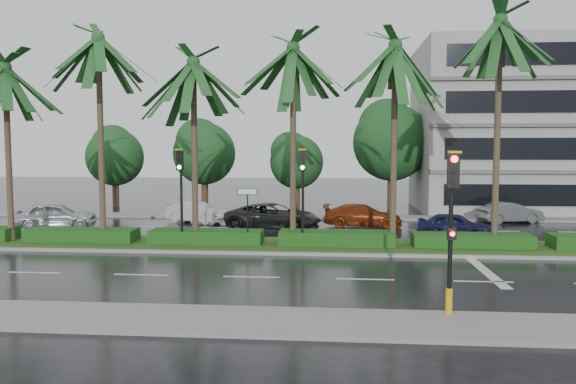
# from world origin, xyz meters

# --- Properties ---
(ground) EXTENTS (120.00, 120.00, 0.00)m
(ground) POSITION_xyz_m (0.00, 0.00, 0.00)
(ground) COLOR black
(ground) RESTS_ON ground
(near_sidewalk) EXTENTS (40.00, 2.40, 0.12)m
(near_sidewalk) POSITION_xyz_m (0.00, -10.20, 0.06)
(near_sidewalk) COLOR gray
(near_sidewalk) RESTS_ON ground
(far_sidewalk) EXTENTS (40.00, 2.00, 0.12)m
(far_sidewalk) POSITION_xyz_m (0.00, 12.00, 0.06)
(far_sidewalk) COLOR gray
(far_sidewalk) RESTS_ON ground
(median) EXTENTS (36.00, 4.00, 0.15)m
(median) POSITION_xyz_m (0.00, 1.00, 0.08)
(median) COLOR gray
(median) RESTS_ON ground
(hedge) EXTENTS (35.20, 1.40, 0.60)m
(hedge) POSITION_xyz_m (0.00, 1.00, 0.45)
(hedge) COLOR #134514
(hedge) RESTS_ON median
(lane_markings) EXTENTS (34.00, 13.06, 0.01)m
(lane_markings) POSITION_xyz_m (3.04, -0.43, 0.01)
(lane_markings) COLOR silver
(lane_markings) RESTS_ON ground
(palm_row) EXTENTS (26.30, 4.20, 10.75)m
(palm_row) POSITION_xyz_m (-1.24, 1.02, 8.42)
(palm_row) COLOR #3D2F23
(palm_row) RESTS_ON median
(signal_near) EXTENTS (0.34, 0.45, 4.36)m
(signal_near) POSITION_xyz_m (6.00, -9.39, 2.50)
(signal_near) COLOR black
(signal_near) RESTS_ON near_sidewalk
(signal_median_left) EXTENTS (0.34, 0.42, 4.36)m
(signal_median_left) POSITION_xyz_m (-4.00, 0.30, 3.00)
(signal_median_left) COLOR black
(signal_median_left) RESTS_ON median
(signal_median_right) EXTENTS (0.34, 0.42, 4.36)m
(signal_median_right) POSITION_xyz_m (1.50, 0.30, 3.00)
(signal_median_right) COLOR black
(signal_median_right) RESTS_ON median
(street_sign) EXTENTS (0.95, 0.09, 2.60)m
(street_sign) POSITION_xyz_m (-1.00, 0.48, 2.12)
(street_sign) COLOR black
(street_sign) RESTS_ON median
(bg_trees) EXTENTS (32.60, 5.66, 8.18)m
(bg_trees) POSITION_xyz_m (1.69, 17.59, 4.57)
(bg_trees) COLOR #3D2B1B
(bg_trees) RESTS_ON ground
(building) EXTENTS (16.00, 10.00, 12.00)m
(building) POSITION_xyz_m (17.00, 18.00, 6.00)
(building) COLOR gray
(building) RESTS_ON ground
(car_silver) EXTENTS (3.02, 4.77, 1.51)m
(car_silver) POSITION_xyz_m (-12.76, 5.73, 0.76)
(car_silver) COLOR silver
(car_silver) RESTS_ON ground
(car_white) EXTENTS (2.67, 4.08, 1.27)m
(car_white) POSITION_xyz_m (-5.50, 8.99, 0.63)
(car_white) COLOR silver
(car_white) RESTS_ON ground
(car_darkgrey) EXTENTS (3.29, 5.64, 1.48)m
(car_darkgrey) POSITION_xyz_m (-0.50, 6.47, 0.74)
(car_darkgrey) COLOR black
(car_darkgrey) RESTS_ON ground
(car_red) EXTENTS (2.07, 4.60, 1.31)m
(car_red) POSITION_xyz_m (4.50, 8.06, 0.65)
(car_red) COLOR maroon
(car_red) RESTS_ON ground
(car_blue) EXTENTS (2.41, 3.96, 1.26)m
(car_blue) POSITION_xyz_m (9.00, 4.58, 0.63)
(car_blue) COLOR #171B46
(car_blue) RESTS_ON ground
(car_grey) EXTENTS (2.33, 4.03, 1.26)m
(car_grey) POSITION_xyz_m (13.50, 10.50, 0.63)
(car_grey) COLOR #545759
(car_grey) RESTS_ON ground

